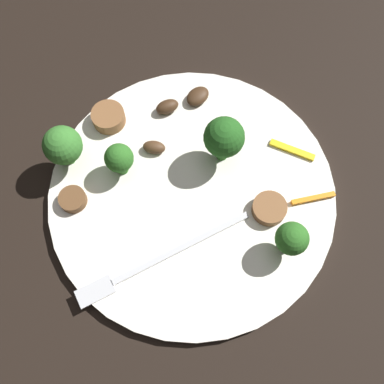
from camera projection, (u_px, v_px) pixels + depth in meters
name	position (u px, v px, depth m)	size (l,w,h in m)	color
ground_plane	(192.00, 196.00, 0.47)	(1.40, 1.40, 0.00)	black
plate	(192.00, 194.00, 0.46)	(0.29, 0.29, 0.01)	white
fork	(152.00, 263.00, 0.43)	(0.18, 0.02, 0.00)	silver
broccoli_floret_0	(292.00, 239.00, 0.41)	(0.03, 0.03, 0.05)	#347525
broccoli_floret_1	(224.00, 138.00, 0.43)	(0.04, 0.04, 0.06)	#296420
broccoli_floret_2	(63.00, 146.00, 0.44)	(0.04, 0.04, 0.05)	#408630
broccoli_floret_3	(119.00, 159.00, 0.44)	(0.03, 0.03, 0.04)	#347525
sausage_slice_0	(73.00, 199.00, 0.45)	(0.03, 0.03, 0.01)	brown
sausage_slice_1	(269.00, 208.00, 0.44)	(0.03, 0.03, 0.01)	brown
sausage_slice_2	(108.00, 117.00, 0.48)	(0.04, 0.04, 0.02)	brown
mushroom_0	(198.00, 96.00, 0.49)	(0.03, 0.02, 0.01)	#422B19
mushroom_1	(154.00, 147.00, 0.47)	(0.02, 0.01, 0.01)	#4C331E
mushroom_2	(167.00, 107.00, 0.49)	(0.03, 0.02, 0.01)	#422B19
pepper_strip_0	(292.00, 150.00, 0.47)	(0.05, 0.01, 0.00)	yellow
pepper_strip_1	(313.00, 198.00, 0.45)	(0.04, 0.00, 0.00)	orange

